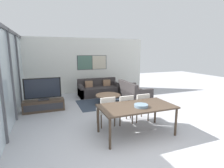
# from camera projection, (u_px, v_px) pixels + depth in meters

# --- Properties ---
(ground_plane) EXTENTS (24.00, 24.00, 0.00)m
(ground_plane) POSITION_uv_depth(u_px,v_px,m) (145.00, 153.00, 3.72)
(ground_plane) COLOR #B2B2B7
(wall_back) EXTENTS (6.69, 0.09, 2.80)m
(wall_back) POSITION_uv_depth(u_px,v_px,m) (84.00, 65.00, 9.04)
(wall_back) COLOR silver
(wall_back) RESTS_ON ground_plane
(window_wall_left) EXTENTS (0.07, 6.08, 2.80)m
(window_wall_left) POSITION_uv_depth(u_px,v_px,m) (11.00, 71.00, 5.22)
(window_wall_left) COLOR silver
(window_wall_left) RESTS_ON ground_plane
(area_rug) EXTENTS (2.49, 1.63, 0.01)m
(area_rug) POSITION_uv_depth(u_px,v_px,m) (108.00, 103.00, 7.33)
(area_rug) COLOR #333D4C
(area_rug) RESTS_ON ground_plane
(tv_console) EXTENTS (1.41, 0.46, 0.41)m
(tv_console) POSITION_uv_depth(u_px,v_px,m) (44.00, 105.00, 6.29)
(tv_console) COLOR #423326
(tv_console) RESTS_ON ground_plane
(television) EXTENTS (1.24, 0.20, 0.80)m
(television) POSITION_uv_depth(u_px,v_px,m) (43.00, 89.00, 6.18)
(television) COLOR #2D2D33
(television) RESTS_ON tv_console
(sofa_main) EXTENTS (1.95, 0.89, 0.81)m
(sofa_main) POSITION_uv_depth(u_px,v_px,m) (99.00, 90.00, 8.55)
(sofa_main) COLOR #383333
(sofa_main) RESTS_ON ground_plane
(sofa_side) EXTENTS (0.89, 1.63, 0.81)m
(sofa_side) POSITION_uv_depth(u_px,v_px,m) (133.00, 93.00, 7.80)
(sofa_side) COLOR #383333
(sofa_side) RESTS_ON ground_plane
(coffee_table) EXTENTS (1.04, 1.04, 0.35)m
(coffee_table) POSITION_uv_depth(u_px,v_px,m) (108.00, 97.00, 7.28)
(coffee_table) COLOR #423326
(coffee_table) RESTS_ON ground_plane
(dining_table) EXTENTS (1.91, 1.01, 0.77)m
(dining_table) POSITION_uv_depth(u_px,v_px,m) (137.00, 108.00, 4.46)
(dining_table) COLOR #423326
(dining_table) RESTS_ON ground_plane
(dining_chair_left) EXTENTS (0.46, 0.46, 0.88)m
(dining_chair_left) POSITION_uv_depth(u_px,v_px,m) (106.00, 109.00, 4.98)
(dining_chair_left) COLOR beige
(dining_chair_left) RESTS_ON ground_plane
(dining_chair_centre) EXTENTS (0.46, 0.46, 0.88)m
(dining_chair_centre) POSITION_uv_depth(u_px,v_px,m) (125.00, 107.00, 5.15)
(dining_chair_centre) COLOR beige
(dining_chair_centre) RESTS_ON ground_plane
(dining_chair_right) EXTENTS (0.46, 0.46, 0.88)m
(dining_chair_right) POSITION_uv_depth(u_px,v_px,m) (141.00, 105.00, 5.35)
(dining_chair_right) COLOR beige
(dining_chair_right) RESTS_ON ground_plane
(fruit_bowl) EXTENTS (0.34, 0.34, 0.07)m
(fruit_bowl) POSITION_uv_depth(u_px,v_px,m) (141.00, 105.00, 4.33)
(fruit_bowl) COLOR slate
(fruit_bowl) RESTS_ON dining_table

